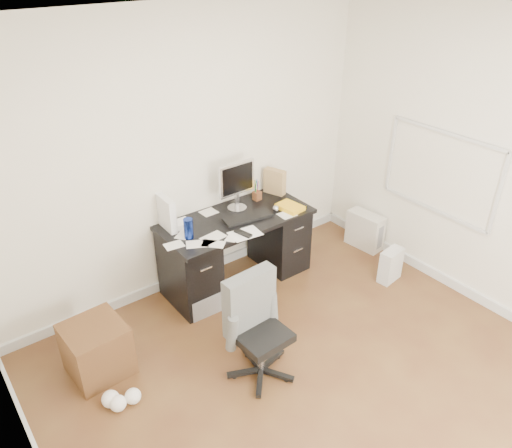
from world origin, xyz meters
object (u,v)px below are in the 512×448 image
at_px(desk, 237,248).
at_px(wicker_basket, 97,349).
at_px(lcd_monitor, 237,186).
at_px(pc_tower, 365,230).
at_px(office_chair, 261,330).
at_px(keyboard, 248,217).

distance_m(desk, wicker_basket, 1.67).
relative_size(lcd_monitor, pc_tower, 1.21).
bearing_deg(office_chair, pc_tower, 18.86).
distance_m(desk, pc_tower, 1.60).
height_order(desk, lcd_monitor, lcd_monitor).
bearing_deg(wicker_basket, office_chair, -38.41).
xyz_separation_m(desk, wicker_basket, (-1.63, -0.34, -0.17)).
height_order(desk, keyboard, keyboard).
relative_size(keyboard, wicker_basket, 1.06).
bearing_deg(office_chair, keyboard, 56.09).
bearing_deg(office_chair, wicker_basket, 139.21).
relative_size(office_chair, pc_tower, 2.17).
bearing_deg(keyboard, wicker_basket, -162.81).
distance_m(lcd_monitor, office_chair, 1.58).
bearing_deg(pc_tower, office_chair, -164.81).
bearing_deg(desk, office_chair, -116.57).
relative_size(desk, wicker_basket, 3.28).
relative_size(desk, keyboard, 3.09).
relative_size(keyboard, pc_tower, 1.16).
bearing_deg(desk, pc_tower, -12.16).
relative_size(lcd_monitor, keyboard, 1.05).
xyz_separation_m(lcd_monitor, keyboard, (-0.03, -0.23, -0.24)).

